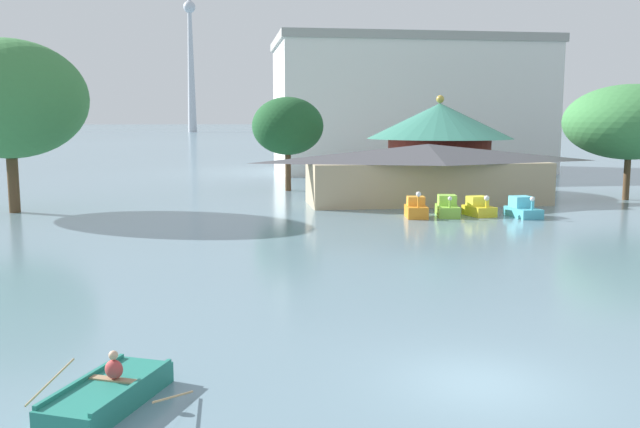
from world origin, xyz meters
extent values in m
plane|color=slate|center=(0.00, 0.00, 0.00)|extent=(2000.00, 2000.00, 0.00)
cube|color=#237A6B|center=(-8.90, -0.09, 0.26)|extent=(2.74, 3.77, 0.51)
cube|color=#237A6B|center=(-8.29, -0.37, 0.56)|extent=(1.44, 3.07, 0.10)
cube|color=#237A6B|center=(-9.52, 0.18, 0.56)|extent=(1.44, 3.07, 0.10)
cube|color=#997F5B|center=(-8.80, 0.15, 0.53)|extent=(1.21, 0.72, 0.04)
ellipsoid|color=#BF3F3F|center=(-8.80, 0.15, 0.78)|extent=(0.53, 0.47, 0.46)
sphere|color=tan|center=(-8.80, 0.15, 1.12)|extent=(0.22, 0.22, 0.22)
cylinder|color=tan|center=(-7.40, -0.67, 0.37)|extent=(0.78, 1.67, 0.53)
cylinder|color=tan|center=(-10.34, 0.65, 0.37)|extent=(0.78, 1.67, 0.53)
cube|color=orange|center=(6.53, 28.33, 0.39)|extent=(1.64, 2.44, 0.78)
cube|color=gold|center=(6.57, 28.62, 1.09)|extent=(1.27, 1.17, 0.61)
cylinder|color=orange|center=(6.40, 27.43, 1.14)|extent=(0.14, 0.14, 0.72)
sphere|color=white|center=(6.40, 27.43, 1.67)|extent=(0.34, 0.34, 0.34)
cube|color=#8CCC3F|center=(8.78, 28.57, 0.36)|extent=(1.89, 2.92, 0.73)
cube|color=#A0E24F|center=(8.85, 28.90, 1.08)|extent=(1.40, 1.42, 0.69)
cylinder|color=#8CCC3F|center=(8.57, 27.51, 0.97)|extent=(0.14, 0.14, 0.47)
sphere|color=white|center=(8.57, 27.51, 1.34)|extent=(0.28, 0.28, 0.28)
cube|color=yellow|center=(11.02, 28.52, 0.33)|extent=(1.84, 2.45, 0.67)
cube|color=yellow|center=(10.97, 28.80, 0.99)|extent=(1.41, 1.21, 0.65)
cylinder|color=yellow|center=(11.17, 27.64, 0.90)|extent=(0.14, 0.14, 0.46)
sphere|color=white|center=(11.17, 27.64, 1.31)|extent=(0.36, 0.36, 0.36)
cube|color=#4CB7CC|center=(13.74, 27.51, 0.32)|extent=(1.70, 2.85, 0.63)
cube|color=#5DCDE2|center=(13.71, 27.85, 1.00)|extent=(1.37, 1.33, 0.75)
cylinder|color=#4CB7CC|center=(13.82, 26.41, 0.91)|extent=(0.14, 0.14, 0.56)
sphere|color=white|center=(13.82, 26.41, 1.35)|extent=(0.31, 0.31, 0.31)
cube|color=tan|center=(9.48, 35.65, 1.63)|extent=(18.43, 5.70, 3.25)
pyramid|color=#4C4C51|center=(9.48, 35.65, 3.95)|extent=(19.90, 6.56, 1.40)
cylinder|color=#993328|center=(12.71, 42.84, 2.43)|extent=(9.02, 9.02, 4.86)
cone|color=#387F6B|center=(12.71, 42.84, 6.41)|extent=(12.84, 12.84, 3.10)
sphere|color=#B7993D|center=(12.71, 42.84, 8.31)|extent=(0.70, 0.70, 0.70)
cylinder|color=brown|center=(-20.92, 34.70, 1.91)|extent=(0.77, 0.77, 3.82)
ellipsoid|color=#3D7F42|center=(-20.92, 34.70, 7.94)|extent=(10.77, 10.77, 8.23)
cylinder|color=brown|center=(-0.36, 46.88, 1.65)|extent=(0.54, 0.54, 3.31)
ellipsoid|color=#1E5128|center=(-0.36, 46.88, 5.94)|extent=(6.54, 6.54, 5.27)
cylinder|color=brown|center=(26.38, 35.80, 1.65)|extent=(0.51, 0.51, 3.29)
ellipsoid|color=#3D7F42|center=(26.38, 35.80, 6.32)|extent=(10.52, 10.52, 6.06)
cube|color=silver|center=(17.26, 70.20, 7.80)|extent=(33.17, 17.66, 15.61)
cube|color=#999993|center=(17.26, 70.20, 16.11)|extent=(33.83, 18.01, 1.00)
cone|color=#B7BCC6|center=(-22.63, 354.63, 55.04)|extent=(4.65, 4.65, 110.08)
sphere|color=#B7BCC6|center=(-22.63, 354.63, 64.70)|extent=(6.23, 6.23, 6.23)
camera|label=1|loc=(-6.17, -15.42, 6.50)|focal=38.11mm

